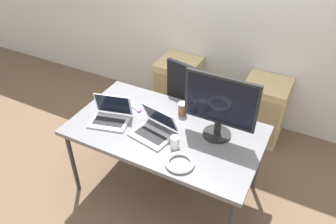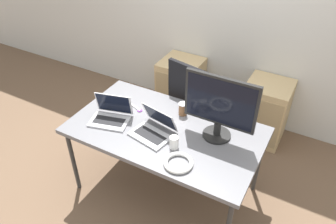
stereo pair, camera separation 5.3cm
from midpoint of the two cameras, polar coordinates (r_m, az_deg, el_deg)
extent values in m
plane|color=brown|center=(3.36, 0.07, -13.02)|extent=(14.00, 14.00, 0.00)
cube|color=silver|center=(3.80, 11.65, 16.50)|extent=(10.00, 0.05, 2.60)
cube|color=slate|center=(2.84, 0.08, -3.25)|extent=(1.65, 0.94, 0.04)
cylinder|color=#333333|center=(3.22, -15.70, -8.22)|extent=(0.04, 0.04, 0.72)
cylinder|color=#333333|center=(3.67, -7.35, -0.53)|extent=(0.04, 0.04, 0.72)
cylinder|color=#333333|center=(3.21, 15.93, -8.50)|extent=(0.04, 0.04, 0.72)
cylinder|color=#232326|center=(3.86, 5.68, -4.88)|extent=(0.56, 0.56, 0.04)
cylinder|color=gray|center=(3.71, 5.89, -2.13)|extent=(0.05, 0.05, 0.44)
cube|color=black|center=(3.57, 6.11, 0.61)|extent=(0.57, 0.57, 0.07)
cube|color=black|center=(3.21, 3.77, 3.39)|extent=(0.44, 0.13, 0.60)
cube|color=tan|center=(4.14, 2.59, 4.41)|extent=(0.48, 0.48, 0.72)
cube|color=tan|center=(3.96, 1.02, 2.79)|extent=(0.44, 0.01, 0.57)
cube|color=tan|center=(3.88, 16.89, 0.15)|extent=(0.48, 0.48, 0.72)
cube|color=tan|center=(3.68, 15.93, -1.80)|extent=(0.44, 0.01, 0.57)
cube|color=silver|center=(2.74, -2.61, -4.17)|extent=(0.37, 0.27, 0.02)
cube|color=black|center=(2.74, -2.61, -4.02)|extent=(0.29, 0.17, 0.00)
cube|color=silver|center=(2.76, -0.92, -0.86)|extent=(0.35, 0.15, 0.20)
cube|color=black|center=(2.76, -0.95, -0.89)|extent=(0.32, 0.14, 0.18)
cube|color=silver|center=(2.93, -9.70, -1.68)|extent=(0.38, 0.29, 0.02)
cube|color=black|center=(2.92, -9.72, -1.53)|extent=(0.30, 0.18, 0.00)
cube|color=silver|center=(2.95, -8.89, 1.47)|extent=(0.34, 0.13, 0.21)
cube|color=black|center=(2.94, -8.98, 1.45)|extent=(0.31, 0.12, 0.19)
cylinder|color=black|center=(2.78, 9.00, -3.92)|extent=(0.24, 0.24, 0.02)
cylinder|color=black|center=(2.74, 9.13, -2.85)|extent=(0.06, 0.06, 0.12)
cube|color=black|center=(2.58, 9.70, 1.85)|extent=(0.60, 0.03, 0.43)
cube|color=black|center=(2.57, 9.58, 1.67)|extent=(0.56, 0.00, 0.39)
cylinder|color=white|center=(2.61, 1.64, -5.31)|extent=(0.07, 0.07, 0.11)
cylinder|color=brown|center=(2.96, 3.10, 0.46)|extent=(0.07, 0.07, 0.11)
cylinder|color=white|center=(2.93, 3.14, 1.41)|extent=(0.08, 0.08, 0.01)
torus|color=white|center=(2.50, 2.43, -8.83)|extent=(0.23, 0.23, 0.03)
cube|color=#B2B2B7|center=(3.08, -5.20, 0.82)|extent=(0.15, 0.07, 0.01)
torus|color=purple|center=(3.04, -4.44, 0.25)|extent=(0.06, 0.06, 0.01)
camera|label=1|loc=(0.03, -89.45, 0.41)|focal=35.00mm
camera|label=2|loc=(0.03, 90.55, -0.41)|focal=35.00mm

